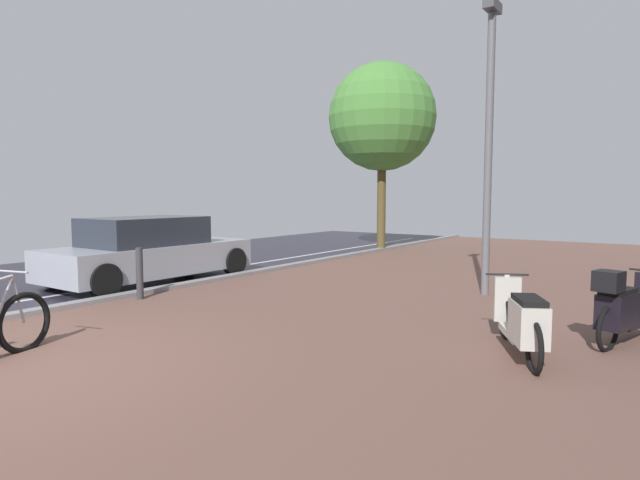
% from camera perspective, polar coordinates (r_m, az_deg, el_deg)
% --- Properties ---
extents(ground, '(21.00, 40.00, 0.13)m').
position_cam_1_polar(ground, '(5.26, -25.01, -16.10)').
color(ground, '#272432').
extents(scooter_near, '(0.79, 1.84, 0.98)m').
position_cam_1_polar(scooter_near, '(7.45, 30.24, -6.43)').
color(scooter_near, black).
rests_on(scooter_near, ground).
extents(scooter_mid, '(0.99, 1.73, 0.87)m').
position_cam_1_polar(scooter_mid, '(6.35, 21.18, -8.33)').
color(scooter_mid, black).
rests_on(scooter_mid, ground).
extents(parked_car_near, '(1.90, 4.33, 1.37)m').
position_cam_1_polar(parked_car_near, '(11.65, -18.15, -1.16)').
color(parked_car_near, '#A2A6B2').
rests_on(parked_car_near, ground).
extents(lamp_post, '(0.20, 0.52, 5.23)m').
position_cam_1_polar(lamp_post, '(10.03, 17.95, 11.00)').
color(lamp_post, slate).
rests_on(lamp_post, ground).
extents(street_tree, '(3.51, 3.51, 6.14)m').
position_cam_1_polar(street_tree, '(17.67, 6.80, 13.13)').
color(street_tree, brown).
rests_on(street_tree, ground).
extents(bollard_far, '(0.12, 0.12, 0.91)m').
position_cam_1_polar(bollard_far, '(9.71, -19.07, -3.46)').
color(bollard_far, '#38383D').
rests_on(bollard_far, ground).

